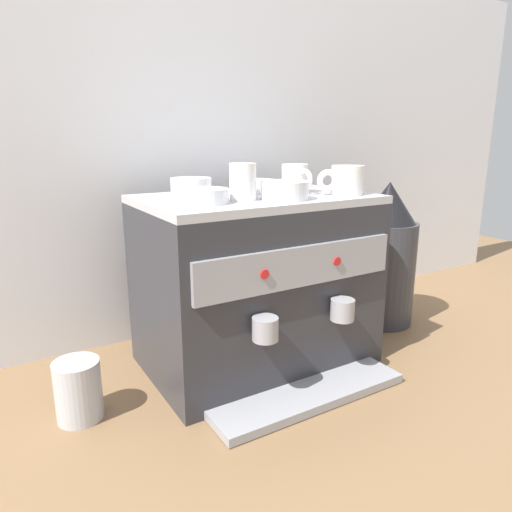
% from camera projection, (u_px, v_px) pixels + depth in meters
% --- Properties ---
extents(ground_plane, '(4.00, 4.00, 0.00)m').
position_uv_depth(ground_plane, '(256.00, 359.00, 1.24)').
color(ground_plane, brown).
extents(tiled_backsplash_wall, '(2.80, 0.03, 1.11)m').
position_uv_depth(tiled_backsplash_wall, '(201.00, 144.00, 1.36)').
color(tiled_backsplash_wall, silver).
rests_on(tiled_backsplash_wall, ground_plane).
extents(espresso_machine, '(0.56, 0.47, 0.44)m').
position_uv_depth(espresso_machine, '(257.00, 282.00, 1.18)').
color(espresso_machine, '#2D2D33').
rests_on(espresso_machine, ground_plane).
extents(ceramic_cup_0, '(0.07, 0.11, 0.07)m').
position_uv_depth(ceramic_cup_0, '(296.00, 178.00, 1.18)').
color(ceramic_cup_0, white).
rests_on(ceramic_cup_0, espresso_machine).
extents(ceramic_cup_1, '(0.08, 0.09, 0.08)m').
position_uv_depth(ceramic_cup_1, '(243.00, 182.00, 1.03)').
color(ceramic_cup_1, white).
rests_on(ceramic_cup_1, espresso_machine).
extents(ceramic_cup_2, '(0.12, 0.08, 0.07)m').
position_uv_depth(ceramic_cup_2, '(346.00, 180.00, 1.14)').
color(ceramic_cup_2, white).
rests_on(ceramic_cup_2, espresso_machine).
extents(ceramic_bowl_0, '(0.10, 0.10, 0.04)m').
position_uv_depth(ceramic_bowl_0, '(191.00, 187.00, 1.11)').
color(ceramic_bowl_0, white).
rests_on(ceramic_bowl_0, espresso_machine).
extents(ceramic_bowl_1, '(0.12, 0.12, 0.03)m').
position_uv_depth(ceramic_bowl_1, '(254.00, 187.00, 1.18)').
color(ceramic_bowl_1, white).
rests_on(ceramic_bowl_1, espresso_machine).
extents(ceramic_bowl_2, '(0.11, 0.11, 0.03)m').
position_uv_depth(ceramic_bowl_2, '(203.00, 196.00, 0.99)').
color(ceramic_bowl_2, white).
rests_on(ceramic_bowl_2, espresso_machine).
extents(ceramic_bowl_3, '(0.11, 0.11, 0.04)m').
position_uv_depth(ceramic_bowl_3, '(285.00, 191.00, 1.05)').
color(ceramic_bowl_3, white).
rests_on(ceramic_bowl_3, espresso_machine).
extents(coffee_grinder, '(0.19, 0.19, 0.45)m').
position_uv_depth(coffee_grinder, '(385.00, 257.00, 1.44)').
color(coffee_grinder, '#333338').
rests_on(coffee_grinder, ground_plane).
extents(milk_pitcher, '(0.10, 0.10, 0.13)m').
position_uv_depth(milk_pitcher, '(78.00, 390.00, 0.96)').
color(milk_pitcher, '#B7B7BC').
rests_on(milk_pitcher, ground_plane).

